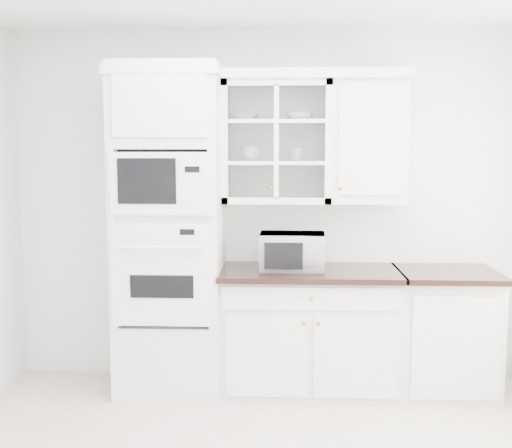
{
  "coord_description": "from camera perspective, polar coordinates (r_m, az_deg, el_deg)",
  "views": [
    {
      "loc": [
        0.09,
        -3.22,
        1.8
      ],
      "look_at": [
        -0.1,
        1.05,
        1.3
      ],
      "focal_mm": 45.0,
      "sensor_mm": 36.0,
      "label": 1
    }
  ],
  "objects": [
    {
      "name": "upper_cabinet_glass",
      "position": [
        4.8,
        1.85,
        7.27
      ],
      "size": [
        0.8,
        0.33,
        0.9
      ],
      "color": "silver",
      "rests_on": "room_shell"
    },
    {
      "name": "extra_base_cabinet",
      "position": [
        5.0,
        16.43,
        -9.11
      ],
      "size": [
        0.72,
        0.67,
        0.92
      ],
      "color": "silver",
      "rests_on": "ground"
    },
    {
      "name": "base_cabinet_run",
      "position": [
        4.86,
        4.75,
        -9.32
      ],
      "size": [
        1.32,
        0.67,
        0.92
      ],
      "color": "silver",
      "rests_on": "ground"
    },
    {
      "name": "cup_a",
      "position": [
        4.81,
        -0.44,
        6.25
      ],
      "size": [
        0.15,
        0.15,
        0.11
      ],
      "primitive_type": "imported",
      "rotation": [
        0.0,
        0.0,
        -0.12
      ],
      "color": "white",
      "rests_on": "upper_cabinet_glass"
    },
    {
      "name": "room_shell",
      "position": [
        3.65,
        1.14,
        6.34
      ],
      "size": [
        4.0,
        3.5,
        2.7
      ],
      "color": "white",
      "rests_on": "ground"
    },
    {
      "name": "bowl_b",
      "position": [
        4.82,
        3.9,
        9.52
      ],
      "size": [
        0.22,
        0.22,
        0.06
      ],
      "primitive_type": "imported",
      "rotation": [
        0.0,
        0.0,
        -0.16
      ],
      "color": "white",
      "rests_on": "upper_cabinet_glass"
    },
    {
      "name": "bowl_a",
      "position": [
        4.83,
        -0.9,
        9.45
      ],
      "size": [
        0.22,
        0.22,
        0.05
      ],
      "primitive_type": "imported",
      "rotation": [
        0.0,
        0.0,
        -0.17
      ],
      "color": "white",
      "rests_on": "upper_cabinet_glass"
    },
    {
      "name": "upper_cabinet_solid",
      "position": [
        4.84,
        9.92,
        7.17
      ],
      "size": [
        0.55,
        0.33,
        0.9
      ],
      "primitive_type": "cube",
      "color": "silver",
      "rests_on": "room_shell"
    },
    {
      "name": "crown_molding",
      "position": [
        4.81,
        0.58,
        13.06
      ],
      "size": [
        2.14,
        0.38,
        0.07
      ],
      "primitive_type": "cube",
      "color": "white",
      "rests_on": "room_shell"
    },
    {
      "name": "cup_b",
      "position": [
        4.79,
        3.62,
        6.15
      ],
      "size": [
        0.11,
        0.11,
        0.09
      ],
      "primitive_type": "imported",
      "rotation": [
        0.0,
        0.0,
        -0.14
      ],
      "color": "white",
      "rests_on": "upper_cabinet_glass"
    },
    {
      "name": "countertop_microwave",
      "position": [
        4.7,
        3.24,
        -2.44
      ],
      "size": [
        0.48,
        0.4,
        0.27
      ],
      "primitive_type": "imported",
      "rotation": [
        0.0,
        0.0,
        3.11
      ],
      "color": "white",
      "rests_on": "base_cabinet_run"
    },
    {
      "name": "oven_column",
      "position": [
        4.75,
        -7.66,
        -0.64
      ],
      "size": [
        0.76,
        0.68,
        2.4
      ],
      "color": "silver",
      "rests_on": "ground"
    }
  ]
}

